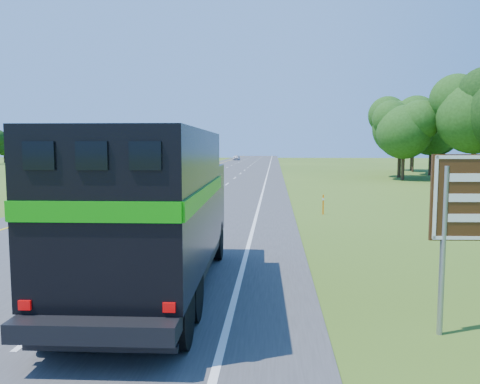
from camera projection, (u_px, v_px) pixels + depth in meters
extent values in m
cube|color=#38383A|center=(222.00, 176.00, 57.56)|extent=(15.00, 260.00, 0.04)
cube|color=yellow|center=(178.00, 176.00, 57.96)|extent=(0.15, 260.00, 0.01)
cube|color=white|center=(267.00, 176.00, 57.15)|extent=(0.15, 260.00, 0.01)
cylinder|color=black|center=(144.00, 240.00, 15.21)|extent=(0.43, 1.25, 1.23)
cylinder|color=black|center=(216.00, 240.00, 15.10)|extent=(0.43, 1.25, 1.23)
cylinder|color=black|center=(80.00, 290.00, 9.85)|extent=(0.43, 1.25, 1.23)
cylinder|color=black|center=(191.00, 292.00, 9.74)|extent=(0.43, 1.25, 1.23)
cylinder|color=black|center=(51.00, 313.00, 8.51)|extent=(0.43, 1.25, 1.23)
cylinder|color=black|center=(180.00, 315.00, 8.40)|extent=(0.43, 1.25, 1.23)
cube|color=black|center=(154.00, 263.00, 11.57)|extent=(2.94, 9.05, 0.31)
cube|color=black|center=(179.00, 199.00, 14.91)|extent=(2.80, 2.10, 2.13)
cube|color=black|center=(184.00, 179.00, 15.88)|extent=(2.47, 0.14, 0.67)
cube|color=black|center=(145.00, 199.00, 10.62)|extent=(2.99, 6.59, 3.09)
cube|color=#0E9908|center=(93.00, 212.00, 7.35)|extent=(2.81, 0.12, 0.34)
cube|color=#0E9908|center=(83.00, 192.00, 10.67)|extent=(0.22, 6.51, 0.34)
cube|color=#0E9908|center=(208.00, 192.00, 10.54)|extent=(0.22, 6.51, 0.34)
cube|color=black|center=(39.00, 156.00, 7.30)|extent=(0.51, 0.06, 0.45)
cube|color=black|center=(92.00, 156.00, 7.26)|extent=(0.51, 0.06, 0.45)
cube|color=black|center=(145.00, 156.00, 7.23)|extent=(0.51, 0.06, 0.45)
cube|color=black|center=(101.00, 347.00, 7.70)|extent=(2.58, 0.21, 0.11)
cube|color=#B20505|center=(25.00, 305.00, 7.55)|extent=(0.20, 0.05, 0.16)
cube|color=#B20505|center=(169.00, 308.00, 7.44)|extent=(0.20, 0.05, 0.16)
imported|color=white|center=(200.00, 167.00, 64.03)|extent=(3.08, 6.07, 1.65)
imported|color=silver|center=(236.00, 158.00, 125.89)|extent=(1.89, 4.17, 1.39)
cylinder|color=gray|center=(443.00, 252.00, 9.01)|extent=(0.11, 0.11, 3.31)
cube|color=orange|center=(323.00, 205.00, 25.33)|extent=(0.08, 0.04, 1.08)
cube|color=white|center=(323.00, 199.00, 25.30)|extent=(0.09, 0.05, 0.12)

